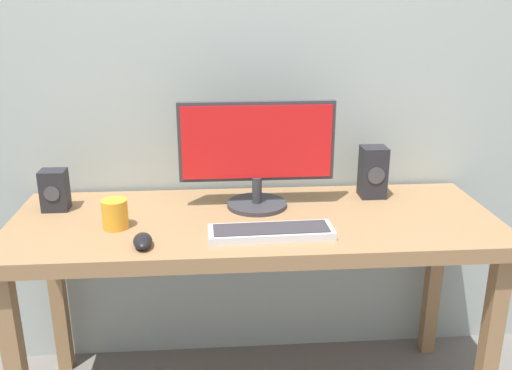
{
  "coord_description": "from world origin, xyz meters",
  "views": [
    {
      "loc": [
        -0.13,
        -1.81,
        1.5
      ],
      "look_at": [
        0.01,
        0.0,
        0.89
      ],
      "focal_mm": 38.89,
      "sensor_mm": 36.0,
      "label": 1
    }
  ],
  "objects_px": {
    "speaker_left": "(55,190)",
    "coffee_mug": "(115,214)",
    "speaker_right": "(373,172)",
    "mouse": "(143,241)",
    "keyboard_primary": "(271,232)",
    "monitor": "(257,152)",
    "desk": "(255,238)"
  },
  "relations": [
    {
      "from": "speaker_left",
      "to": "speaker_right",
      "type": "bearing_deg",
      "value": 2.62
    },
    {
      "from": "speaker_right",
      "to": "coffee_mug",
      "type": "relative_size",
      "value": 1.99
    },
    {
      "from": "desk",
      "to": "monitor",
      "type": "distance_m",
      "value": 0.31
    },
    {
      "from": "monitor",
      "to": "speaker_right",
      "type": "relative_size",
      "value": 2.85
    },
    {
      "from": "speaker_right",
      "to": "coffee_mug",
      "type": "bearing_deg",
      "value": -165.5
    },
    {
      "from": "monitor",
      "to": "speaker_left",
      "type": "xyz_separation_m",
      "value": [
        -0.73,
        0.02,
        -0.13
      ]
    },
    {
      "from": "speaker_right",
      "to": "coffee_mug",
      "type": "xyz_separation_m",
      "value": [
        -0.94,
        -0.24,
        -0.05
      ]
    },
    {
      "from": "speaker_left",
      "to": "coffee_mug",
      "type": "xyz_separation_m",
      "value": [
        0.24,
        -0.19,
        -0.03
      ]
    },
    {
      "from": "desk",
      "to": "monitor",
      "type": "height_order",
      "value": "monitor"
    },
    {
      "from": "keyboard_primary",
      "to": "mouse",
      "type": "height_order",
      "value": "mouse"
    },
    {
      "from": "keyboard_primary",
      "to": "speaker_right",
      "type": "xyz_separation_m",
      "value": [
        0.43,
        0.35,
        0.08
      ]
    },
    {
      "from": "keyboard_primary",
      "to": "coffee_mug",
      "type": "xyz_separation_m",
      "value": [
        -0.51,
        0.11,
        0.04
      ]
    },
    {
      "from": "speaker_left",
      "to": "desk",
      "type": "bearing_deg",
      "value": -10.32
    },
    {
      "from": "speaker_right",
      "to": "speaker_left",
      "type": "bearing_deg",
      "value": -177.38
    },
    {
      "from": "coffee_mug",
      "to": "mouse",
      "type": "bearing_deg",
      "value": -55.48
    },
    {
      "from": "desk",
      "to": "speaker_left",
      "type": "bearing_deg",
      "value": 169.68
    },
    {
      "from": "desk",
      "to": "speaker_left",
      "type": "xyz_separation_m",
      "value": [
        -0.72,
        0.13,
        0.15
      ]
    },
    {
      "from": "speaker_right",
      "to": "mouse",
      "type": "bearing_deg",
      "value": -154.39
    },
    {
      "from": "monitor",
      "to": "keyboard_primary",
      "type": "distance_m",
      "value": 0.34
    },
    {
      "from": "speaker_left",
      "to": "coffee_mug",
      "type": "bearing_deg",
      "value": -37.86
    },
    {
      "from": "coffee_mug",
      "to": "speaker_left",
      "type": "bearing_deg",
      "value": 142.14
    },
    {
      "from": "mouse",
      "to": "coffee_mug",
      "type": "relative_size",
      "value": 1.08
    },
    {
      "from": "desk",
      "to": "speaker_right",
      "type": "distance_m",
      "value": 0.54
    },
    {
      "from": "speaker_right",
      "to": "speaker_left",
      "type": "relative_size",
      "value": 1.32
    },
    {
      "from": "desk",
      "to": "speaker_right",
      "type": "relative_size",
      "value": 8.64
    },
    {
      "from": "keyboard_primary",
      "to": "desk",
      "type": "bearing_deg",
      "value": 103.91
    },
    {
      "from": "mouse",
      "to": "coffee_mug",
      "type": "xyz_separation_m",
      "value": [
        -0.11,
        0.16,
        0.03
      ]
    },
    {
      "from": "desk",
      "to": "mouse",
      "type": "height_order",
      "value": "mouse"
    },
    {
      "from": "desk",
      "to": "speaker_right",
      "type": "bearing_deg",
      "value": 21.41
    },
    {
      "from": "keyboard_primary",
      "to": "mouse",
      "type": "xyz_separation_m",
      "value": [
        -0.41,
        -0.05,
        0.0
      ]
    },
    {
      "from": "monitor",
      "to": "mouse",
      "type": "distance_m",
      "value": 0.54
    },
    {
      "from": "speaker_left",
      "to": "coffee_mug",
      "type": "distance_m",
      "value": 0.31
    }
  ]
}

